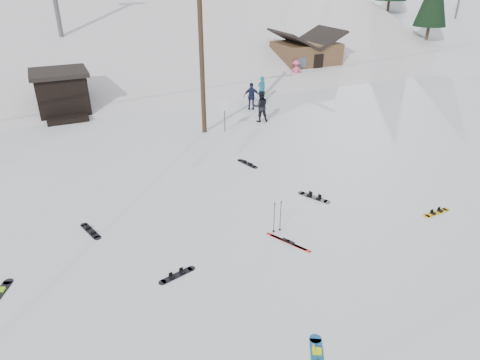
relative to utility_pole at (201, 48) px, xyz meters
name	(u,v)px	position (x,y,z in m)	size (l,w,h in m)	color
ground	(306,294)	(-2.00, -14.00, -4.68)	(200.00, 200.00, 0.00)	white
ski_slope	(98,122)	(-2.00, 41.00, -16.68)	(60.00, 75.00, 45.00)	white
ridge_right	(334,95)	(36.00, 36.00, -15.68)	(34.00, 85.00, 36.00)	white
treeline_right	(363,33)	(34.00, 28.00, -4.68)	(20.00, 60.00, 10.00)	black
treeline_crest	(66,15)	(-2.00, 72.00, -4.68)	(50.00, 6.00, 10.00)	black
utility_pole	(201,48)	(0.00, 0.00, 0.00)	(2.00, 0.26, 9.00)	#3A2819
trail_sign	(225,110)	(1.10, -0.42, -3.41)	(0.50, 0.09, 1.85)	#595B60
lift_hut	(62,93)	(-7.00, 6.94, -3.32)	(3.40, 4.10, 2.75)	black
cabin	(305,57)	(13.00, 10.00, -3.20)	(5.39, 4.40, 3.77)	brown
hero_skis	(288,242)	(-1.17, -11.55, -4.65)	(0.91, 1.66, 0.09)	#AB1511
ski_poles	(277,217)	(-1.21, -10.78, -4.04)	(0.34, 0.09, 1.24)	black
board_scatter_a	(177,275)	(-5.19, -11.64, -4.66)	(1.25, 0.51, 0.09)	black
board_scatter_b	(91,231)	(-7.32, -7.98, -4.66)	(0.60, 1.35, 0.10)	black
board_scatter_d	(314,197)	(1.42, -9.21, -4.65)	(0.82, 1.35, 0.10)	black
board_scatter_e	(436,213)	(5.06, -12.21, -4.66)	(1.36, 0.32, 0.10)	yellow
board_scatter_f	(247,163)	(0.34, -5.05, -4.66)	(0.58, 1.32, 0.10)	black
skier_teal	(262,89)	(5.82, 4.22, -3.82)	(0.63, 0.41, 1.73)	#0C6279
skier_dark	(261,106)	(3.75, 0.30, -3.73)	(0.92, 0.72, 1.89)	black
skier_pink	(296,72)	(10.70, 7.72, -3.78)	(1.17, 0.67, 1.80)	#EC537D
skier_navy	(252,96)	(4.29, 2.66, -3.78)	(1.05, 0.44, 1.80)	#171B3A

